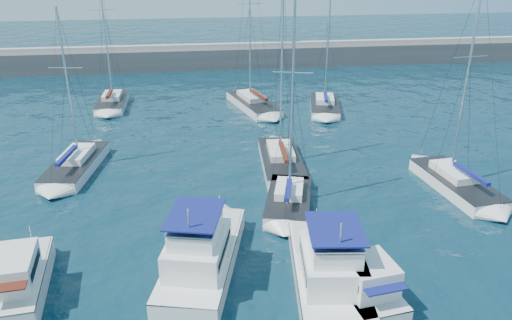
{
  "coord_description": "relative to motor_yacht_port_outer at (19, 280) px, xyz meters",
  "views": [
    {
      "loc": [
        -3.01,
        -24.34,
        16.86
      ],
      "look_at": [
        1.41,
        7.8,
        3.0
      ],
      "focal_mm": 35.0,
      "sensor_mm": 36.0,
      "label": 1
    }
  ],
  "objects": [
    {
      "name": "ground",
      "position": [
        12.31,
        1.5,
        -0.94
      ],
      "size": [
        220.0,
        220.0,
        0.0
      ],
      "primitive_type": "plane",
      "color": "black",
      "rests_on": "ground"
    },
    {
      "name": "sailboat_mid_a",
      "position": [
        -0.21,
        16.09,
        -0.44
      ],
      "size": [
        4.36,
        9.02,
        13.25
      ],
      "rotation": [
        0.0,
        0.0,
        -0.16
      ],
      "color": "silver",
      "rests_on": "ground"
    },
    {
      "name": "motor_yacht_port_outer",
      "position": [
        0.0,
        0.0,
        0.0
      ],
      "size": [
        3.21,
        6.98,
        3.2
      ],
      "rotation": [
        0.0,
        0.0,
        0.1
      ],
      "color": "silver",
      "rests_on": "ground"
    },
    {
      "name": "breakwater",
      "position": [
        12.31,
        53.5,
        0.11
      ],
      "size": [
        160.0,
        6.0,
        4.45
      ],
      "color": "#424244",
      "rests_on": "ground"
    },
    {
      "name": "sailboat_mid_c",
      "position": [
        15.79,
        7.54,
        -0.39
      ],
      "size": [
        4.61,
        7.28,
        15.17
      ],
      "rotation": [
        0.0,
        0.0,
        -0.26
      ],
      "color": "silver",
      "rests_on": "ground"
    },
    {
      "name": "sailboat_back_b",
      "position": [
        16.42,
        31.33,
        -0.4
      ],
      "size": [
        5.48,
        10.1,
        18.23
      ],
      "rotation": [
        0.0,
        0.0,
        0.25
      ],
      "color": "silver",
      "rests_on": "ground"
    },
    {
      "name": "motor_yacht_stbd_inner",
      "position": [
        16.11,
        -1.69,
        0.19
      ],
      "size": [
        4.64,
        9.49,
        4.69
      ],
      "rotation": [
        0.0,
        0.0,
        -0.12
      ],
      "color": "silver",
      "rests_on": "ground"
    },
    {
      "name": "sailboat_mid_d",
      "position": [
        16.55,
        14.55,
        -0.41
      ],
      "size": [
        3.73,
        9.26,
        16.36
      ],
      "rotation": [
        0.0,
        0.0,
        -0.06
      ],
      "color": "silver",
      "rests_on": "ground"
    },
    {
      "name": "sailboat_mid_e",
      "position": [
        28.86,
        8.62,
        -0.41
      ],
      "size": [
        3.92,
        8.82,
        15.84
      ],
      "rotation": [
        0.0,
        0.0,
        0.1
      ],
      "color": "silver",
      "rests_on": "ground"
    },
    {
      "name": "motor_yacht_stbd_outer",
      "position": [
        17.56,
        -3.03,
        -0.0
      ],
      "size": [
        3.36,
        5.72,
        3.2
      ],
      "rotation": [
        0.0,
        0.0,
        0.14
      ],
      "color": "silver",
      "rests_on": "ground"
    },
    {
      "name": "sailboat_back_c",
      "position": [
        24.21,
        29.21,
        -0.39
      ],
      "size": [
        4.67,
        8.07,
        16.24
      ],
      "rotation": [
        0.0,
        0.0,
        -0.22
      ],
      "color": "silver",
      "rests_on": "ground"
    },
    {
      "name": "sailboat_back_a",
      "position": [
        0.5,
        33.83,
        -0.38
      ],
      "size": [
        3.13,
        7.4,
        17.2
      ],
      "rotation": [
        0.0,
        0.0,
        -0.01
      ],
      "color": "silver",
      "rests_on": "ground"
    },
    {
      "name": "motor_yacht_port_inner",
      "position": [
        9.47,
        0.71,
        0.19
      ],
      "size": [
        5.77,
        10.35,
        4.69
      ],
      "rotation": [
        0.0,
        0.0,
        -0.25
      ],
      "color": "silver",
      "rests_on": "ground"
    }
  ]
}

